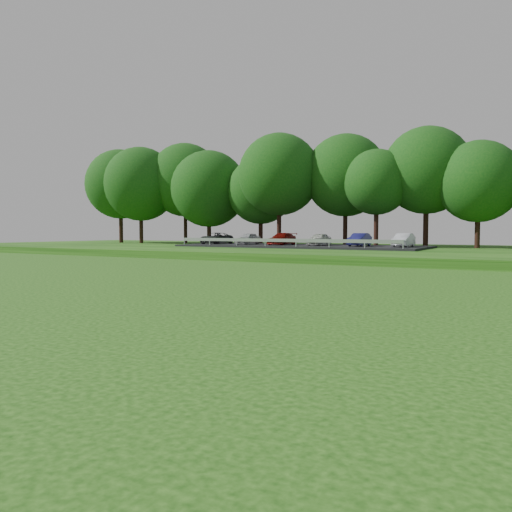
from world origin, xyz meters
The scene contains 1 object.
parking_lot centered at (-24.65, 32.82, 1.06)m, with size 24.00×9.00×1.38m.
Camera 1 is at (-3.13, -11.30, 2.27)m, focal length 35.00 mm.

